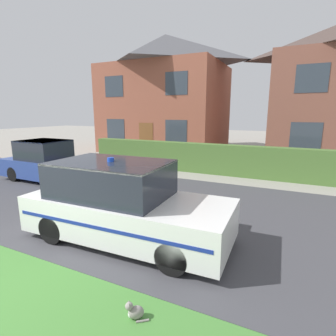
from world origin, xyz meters
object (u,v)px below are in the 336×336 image
at_px(cat, 135,312).
at_px(house_left, 165,93).
at_px(police_car, 123,203).
at_px(neighbour_car_near, 48,163).

distance_m(cat, house_left, 16.90).
relative_size(police_car, neighbour_car_near, 1.09).
distance_m(neighbour_car_near, house_left, 10.71).
bearing_deg(police_car, cat, -53.43).
xyz_separation_m(cat, neighbour_car_near, (-7.14, 4.77, 0.63)).
xyz_separation_m(cat, house_left, (-6.81, 14.95, 3.96)).
relative_size(neighbour_car_near, house_left, 0.49).
xyz_separation_m(police_car, cat, (1.48, -1.88, -0.70)).
relative_size(police_car, house_left, 0.53).
bearing_deg(house_left, cat, -65.50).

